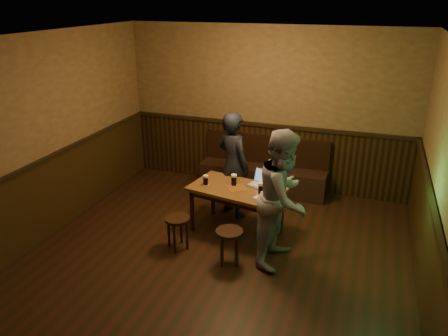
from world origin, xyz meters
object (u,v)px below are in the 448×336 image
at_px(stool_right, 229,237).
at_px(laptop, 261,182).
at_px(stool_left, 177,224).
at_px(pint_mid, 234,180).
at_px(pub_table, 237,194).
at_px(pint_right, 261,189).
at_px(person_grey, 283,198).
at_px(bench, 263,173).
at_px(pint_left, 206,180).
at_px(person_suit, 233,165).

relative_size(stool_right, laptop, 1.24).
distance_m(stool_left, pint_mid, 1.02).
bearing_deg(laptop, pub_table, -125.37).
distance_m(pint_right, person_grey, 0.55).
height_order(pub_table, pint_mid, pint_mid).
xyz_separation_m(stool_right, pint_mid, (-0.23, 0.87, 0.40)).
height_order(bench, stool_left, bench).
bearing_deg(pint_left, person_grey, -19.77).
distance_m(pub_table, person_suit, 0.60).
relative_size(pint_left, person_grey, 0.09).
distance_m(stool_left, stool_right, 0.78).
distance_m(pub_table, pint_mid, 0.20).
height_order(pub_table, stool_left, pub_table).
height_order(bench, laptop, bench).
distance_m(stool_left, person_suit, 1.35).
bearing_deg(pint_right, pint_left, 176.22).
relative_size(pint_left, pint_mid, 0.90).
bearing_deg(laptop, stool_right, -76.71).
bearing_deg(person_suit, pint_left, 98.35).
height_order(pint_left, laptop, laptop).
bearing_deg(person_grey, pint_left, 78.32).
bearing_deg(stool_right, pint_right, 72.13).
xyz_separation_m(stool_right, pint_left, (-0.61, 0.75, 0.40)).
xyz_separation_m(bench, pub_table, (-0.00, -1.55, 0.29)).
bearing_deg(pint_left, laptop, 18.45).
bearing_deg(stool_left, stool_right, -7.99).
bearing_deg(person_suit, pint_mid, 139.51).
xyz_separation_m(pub_table, laptop, (0.30, 0.20, 0.15)).
bearing_deg(pint_right, stool_left, -149.67).
bearing_deg(person_suit, bench, -72.11).
bearing_deg(stool_right, person_suit, 106.23).
distance_m(bench, pub_table, 1.58).
xyz_separation_m(bench, stool_right, (0.16, -2.35, 0.07)).
distance_m(pint_mid, pint_right, 0.48).
distance_m(laptop, person_grey, 0.84).
bearing_deg(person_grey, bench, 28.52).
xyz_separation_m(stool_left, person_suit, (0.39, 1.21, 0.46)).
bearing_deg(stool_left, pint_right, 30.33).
relative_size(bench, pint_right, 12.21).
xyz_separation_m(pint_left, person_suit, (0.23, 0.57, 0.05)).
height_order(pint_mid, person_grey, person_grey).
bearing_deg(pint_left, stool_right, -50.73).
relative_size(laptop, person_suit, 0.23).
bearing_deg(pint_mid, bench, 87.36).
relative_size(bench, stool_right, 4.65).
bearing_deg(pint_mid, pint_left, -162.66).
relative_size(pub_table, person_grey, 0.80).
bearing_deg(pint_mid, laptop, 19.59).
relative_size(person_suit, person_grey, 0.94).
xyz_separation_m(pub_table, pint_left, (-0.45, -0.05, 0.17)).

